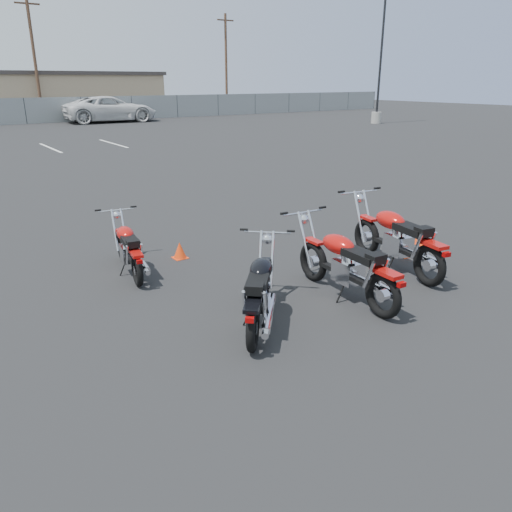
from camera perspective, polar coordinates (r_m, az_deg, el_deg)
ground at (r=6.71m, az=1.53°, el=-6.98°), size 120.00×120.00×0.00m
motorcycle_front_red at (r=8.32m, az=-14.33°, el=0.80°), size 0.73×1.83×0.90m
motorcycle_second_black at (r=6.35m, az=0.49°, el=-4.05°), size 1.64×1.76×0.99m
motorcycle_third_red at (r=7.22m, az=10.33°, el=-1.05°), size 0.86×2.23×1.09m
motorcycle_rear_red at (r=8.52m, az=15.84°, el=1.88°), size 0.96×2.33×1.15m
training_cone_near at (r=9.31m, az=16.60°, el=0.86°), size 0.25×0.25×0.29m
training_cone_far at (r=10.14m, az=18.25°, el=2.37°), size 0.30×0.30×0.35m
training_cone_extra at (r=8.92m, az=-8.70°, el=0.66°), size 0.24×0.24×0.29m
light_pole_east at (r=38.57m, az=13.86°, el=18.48°), size 0.80×0.70×10.28m
tan_building_east at (r=50.69m, az=-20.18°, el=17.07°), size 14.40×9.40×3.70m
utility_pole_c at (r=44.90m, az=-24.00°, el=20.09°), size 1.80×0.24×9.00m
utility_pole_d at (r=52.66m, az=-3.44°, el=21.29°), size 1.80×0.24×9.00m
white_van at (r=40.27m, az=-16.36°, el=16.58°), size 3.60×7.96×2.96m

